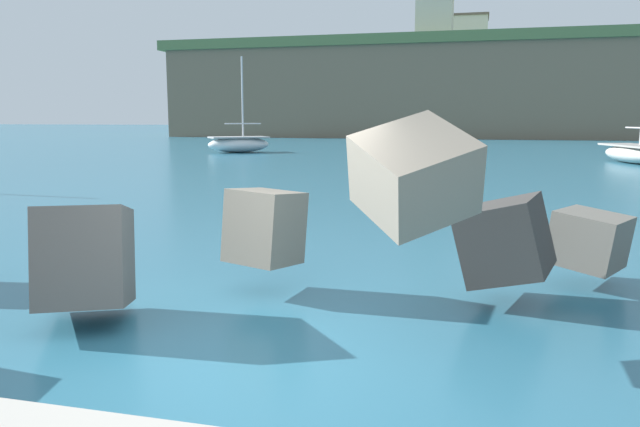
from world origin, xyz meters
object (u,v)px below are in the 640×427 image
(boat_mid_left, at_px, (239,144))
(station_building_west, at_px, (435,13))
(station_building_central, at_px, (467,33))
(mooring_buoy_inner, at_px, (356,164))
(boat_near_right, at_px, (636,153))

(boat_mid_left, bearing_deg, station_building_west, 75.69)
(station_building_west, distance_m, station_building_central, 12.46)
(mooring_buoy_inner, relative_size, station_building_west, 0.07)
(mooring_buoy_inner, bearing_deg, boat_mid_left, 131.83)
(boat_near_right, bearing_deg, station_building_west, 107.20)
(station_building_central, bearing_deg, boat_mid_left, -105.08)
(boat_mid_left, height_order, station_building_central, station_building_central)
(mooring_buoy_inner, xyz_separation_m, station_building_central, (3.49, 64.11, 14.11))
(mooring_buoy_inner, bearing_deg, station_building_central, 86.89)
(station_building_central, bearing_deg, mooring_buoy_inner, -93.11)
(station_building_west, bearing_deg, station_building_central, 72.33)
(station_building_west, height_order, station_building_central, station_building_west)
(boat_near_right, relative_size, station_building_west, 0.87)
(mooring_buoy_inner, height_order, station_building_west, station_building_west)
(boat_mid_left, height_order, mooring_buoy_inner, boat_mid_left)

